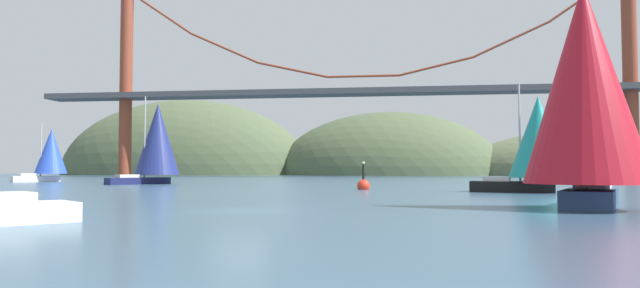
% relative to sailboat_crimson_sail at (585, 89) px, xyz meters
% --- Properties ---
extents(ground_plane, '(360.00, 360.00, 0.00)m').
position_rel_sailboat_crimson_sail_xyz_m(ground_plane, '(-14.78, -2.55, -5.24)').
color(ground_plane, '#385670').
extents(headland_left, '(75.31, 44.00, 44.18)m').
position_rel_sailboat_crimson_sail_xyz_m(headland_left, '(-69.78, 132.45, -5.24)').
color(headland_left, '#4C5B3D').
rests_on(headland_left, ground_plane).
extents(headland_right, '(73.67, 44.00, 25.26)m').
position_rel_sailboat_crimson_sail_xyz_m(headland_right, '(45.22, 132.45, -5.24)').
color(headland_right, '#5B6647').
rests_on(headland_right, ground_plane).
extents(headland_center, '(63.86, 44.00, 35.49)m').
position_rel_sailboat_crimson_sail_xyz_m(headland_center, '(-9.78, 132.45, -5.24)').
color(headland_center, '#4C5B3D').
rests_on(headland_center, ground_plane).
extents(suspension_bridge, '(143.23, 6.00, 42.60)m').
position_rel_sailboat_crimson_sail_xyz_m(suspension_bridge, '(-14.78, 92.45, 14.24)').
color(suspension_bridge, brown).
rests_on(suspension_bridge, ground_plane).
extents(sailboat_crimson_sail, '(6.80, 9.27, 10.72)m').
position_rel_sailboat_crimson_sail_xyz_m(sailboat_crimson_sail, '(0.00, 0.00, 0.00)').
color(sailboat_crimson_sail, navy).
rests_on(sailboat_crimson_sail, ground_plane).
extents(sailboat_navy_sail, '(8.06, 8.80, 10.17)m').
position_rel_sailboat_crimson_sail_xyz_m(sailboat_navy_sail, '(-35.98, 36.60, -0.20)').
color(sailboat_navy_sail, '#191E4C').
rests_on(sailboat_navy_sail, ground_plane).
extents(sailboat_teal_sail, '(7.68, 5.31, 8.26)m').
position_rel_sailboat_crimson_sail_xyz_m(sailboat_teal_sail, '(2.22, 17.59, -1.36)').
color(sailboat_teal_sail, black).
rests_on(sailboat_teal_sail, ground_plane).
extents(sailboat_blue_spinnaker, '(6.51, 7.28, 8.01)m').
position_rel_sailboat_crimson_sail_xyz_m(sailboat_blue_spinnaker, '(-55.34, 45.44, -1.27)').
color(sailboat_blue_spinnaker, white).
rests_on(sailboat_blue_spinnaker, ground_plane).
extents(channel_buoy, '(1.10, 1.10, 2.64)m').
position_rel_sailboat_crimson_sail_xyz_m(channel_buoy, '(-10.91, 22.38, -4.87)').
color(channel_buoy, red).
rests_on(channel_buoy, ground_plane).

